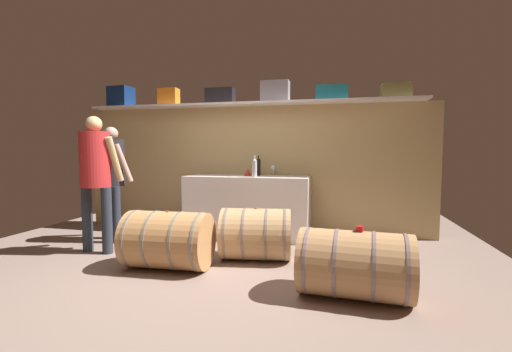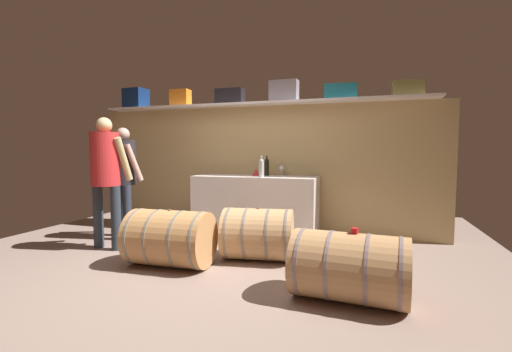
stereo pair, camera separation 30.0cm
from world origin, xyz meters
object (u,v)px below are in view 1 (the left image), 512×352
(toolcase_black, at_px, (220,96))
(wine_barrel_near, at_px, (355,264))
(wine_barrel_flank, at_px, (256,234))
(tasting_cup, at_px, (360,229))
(wine_bottle_clear, at_px, (255,168))
(toolcase_orange, at_px, (169,97))
(wine_glass, at_px, (273,168))
(red_funnel, at_px, (248,172))
(visitor_tasting, at_px, (113,171))
(work_cabinet, at_px, (248,206))
(toolcase_grey, at_px, (275,92))
(wine_barrel_far, at_px, (168,240))
(toolcase_navy, at_px, (121,97))
(toolcase_teal, at_px, (331,93))
(winemaker_pouring, at_px, (96,169))
(toolcase_olive, at_px, (396,91))
(wine_bottle_dark, at_px, (258,167))

(toolcase_black, relative_size, wine_barrel_near, 0.45)
(wine_barrel_flank, distance_m, tasting_cup, 1.41)
(toolcase_black, distance_m, wine_bottle_clear, 1.33)
(toolcase_orange, height_order, wine_glass, toolcase_orange)
(red_funnel, xyz_separation_m, visitor_tasting, (-1.76, -0.70, 0.03))
(toolcase_orange, height_order, work_cabinet, toolcase_orange)
(toolcase_grey, distance_m, wine_barrel_far, 2.69)
(wine_barrel_far, relative_size, wine_barrel_flank, 1.04)
(toolcase_navy, xyz_separation_m, visitor_tasting, (0.44, -0.89, -1.16))
(toolcase_navy, distance_m, toolcase_grey, 2.57)
(wine_barrel_near, xyz_separation_m, wine_barrel_far, (-1.91, 0.33, 0.02))
(wine_barrel_near, bearing_deg, wine_bottle_clear, 131.94)
(toolcase_teal, bearing_deg, toolcase_navy, 175.76)
(work_cabinet, bearing_deg, red_funnel, 100.97)
(red_funnel, distance_m, wine_barrel_flank, 1.32)
(wine_barrel_far, distance_m, tasting_cup, 1.99)
(wine_barrel_flank, distance_m, visitor_tasting, 2.27)
(wine_glass, distance_m, red_funnel, 0.40)
(toolcase_orange, height_order, wine_bottle_clear, toolcase_orange)
(toolcase_grey, bearing_deg, red_funnel, -150.11)
(work_cabinet, bearing_deg, toolcase_orange, 170.26)
(wine_glass, bearing_deg, toolcase_black, -178.76)
(red_funnel, height_order, visitor_tasting, visitor_tasting)
(wine_barrel_near, distance_m, tasting_cup, 0.31)
(red_funnel, relative_size, tasting_cup, 1.85)
(toolcase_grey, relative_size, winemaker_pouring, 0.25)
(toolcase_olive, bearing_deg, wine_barrel_far, -146.94)
(tasting_cup, xyz_separation_m, visitor_tasting, (-3.23, 1.22, 0.37))
(wine_glass, bearing_deg, work_cabinet, -143.09)
(toolcase_navy, xyz_separation_m, work_cabinet, (2.20, -0.23, -1.69))
(wine_glass, bearing_deg, wine_barrel_flank, -88.62)
(toolcase_navy, bearing_deg, toolcase_orange, 4.54)
(toolcase_orange, distance_m, wine_barrel_flank, 2.80)
(wine_bottle_clear, relative_size, visitor_tasting, 0.19)
(wine_glass, bearing_deg, wine_bottle_clear, -110.35)
(toolcase_olive, bearing_deg, winemaker_pouring, -160.81)
(toolcase_navy, height_order, toolcase_orange, toolcase_navy)
(wine_bottle_clear, xyz_separation_m, red_funnel, (-0.16, 0.27, -0.08))
(toolcase_teal, distance_m, wine_barrel_flank, 2.34)
(toolcase_olive, bearing_deg, toolcase_navy, 177.78)
(toolcase_navy, xyz_separation_m, tasting_cup, (3.67, -2.12, -1.53))
(toolcase_navy, relative_size, wine_bottle_dark, 1.18)
(toolcase_black, height_order, wine_barrel_flank, toolcase_black)
(work_cabinet, bearing_deg, tasting_cup, -52.19)
(toolcase_teal, xyz_separation_m, wine_barrel_flank, (-0.81, -1.28, -1.78))
(toolcase_navy, bearing_deg, wine_bottle_dark, 1.93)
(toolcase_orange, distance_m, wine_bottle_dark, 1.84)
(toolcase_teal, relative_size, visitor_tasting, 0.28)
(toolcase_orange, distance_m, tasting_cup, 3.83)
(work_cabinet, bearing_deg, toolcase_black, 154.73)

